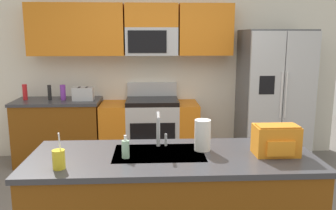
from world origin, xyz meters
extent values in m
cube|color=silver|center=(0.00, 2.15, 1.30)|extent=(5.20, 0.10, 2.60)
cube|color=orange|center=(-1.50, 1.94, 1.85)|extent=(0.70, 0.32, 0.70)
cube|color=orange|center=(-0.85, 1.94, 1.85)|extent=(0.60, 0.32, 0.70)
cube|color=orange|center=(0.58, 1.94, 1.85)|extent=(0.74, 0.32, 0.70)
cube|color=#B7BABF|center=(-0.17, 1.94, 1.69)|extent=(0.72, 0.32, 0.38)
cube|color=black|center=(-0.23, 1.78, 1.69)|extent=(0.52, 0.01, 0.30)
cube|color=orange|center=(-0.17, 1.94, 2.04)|extent=(0.72, 0.32, 0.32)
cube|color=brown|center=(-1.48, 1.80, 0.43)|extent=(1.14, 0.60, 0.86)
cube|color=#38383D|center=(-1.48, 1.80, 0.88)|extent=(1.17, 0.63, 0.04)
cube|color=#B7BABF|center=(-0.17, 1.80, 0.42)|extent=(0.72, 0.60, 0.84)
cube|color=black|center=(-0.17, 1.50, 0.45)|extent=(0.60, 0.01, 0.36)
cube|color=black|center=(-0.17, 1.80, 0.87)|extent=(0.72, 0.60, 0.06)
cube|color=#B7BABF|center=(-0.17, 2.07, 1.00)|extent=(0.72, 0.06, 0.20)
cube|color=orange|center=(-0.71, 1.80, 0.42)|extent=(0.36, 0.60, 0.84)
cube|color=orange|center=(0.33, 1.80, 0.42)|extent=(0.28, 0.60, 0.84)
cube|color=#4C4F54|center=(1.52, 1.75, 0.93)|extent=(0.90, 0.70, 1.85)
cube|color=#B7BABF|center=(1.30, 1.38, 0.93)|extent=(0.44, 0.04, 1.81)
cube|color=#B7BABF|center=(1.75, 1.38, 0.93)|extent=(0.44, 0.04, 1.81)
cylinder|color=silver|center=(1.49, 1.35, 1.02)|extent=(0.02, 0.02, 0.60)
cylinder|color=silver|center=(1.55, 1.35, 1.02)|extent=(0.02, 0.02, 0.60)
cube|color=black|center=(1.30, 1.36, 1.15)|extent=(0.20, 0.00, 0.24)
cube|color=#38383D|center=(-0.04, -0.56, 0.88)|extent=(2.12, 0.82, 0.04)
cube|color=#B7BABF|center=(-0.14, -0.51, 0.89)|extent=(0.68, 0.44, 0.03)
cube|color=#B7BABF|center=(-1.11, 1.75, 0.99)|extent=(0.28, 0.16, 0.18)
cube|color=black|center=(-1.16, 1.75, 1.08)|extent=(0.03, 0.11, 0.01)
cube|color=black|center=(-1.06, 1.75, 1.08)|extent=(0.03, 0.11, 0.01)
cylinder|color=black|center=(-1.58, 1.80, 1.00)|extent=(0.05, 0.05, 0.21)
cylinder|color=red|center=(-1.92, 1.83, 1.01)|extent=(0.06, 0.06, 0.22)
cylinder|color=purple|center=(-1.40, 1.80, 1.00)|extent=(0.07, 0.07, 0.21)
cylinder|color=#B7BABF|center=(-0.14, -0.34, 1.04)|extent=(0.03, 0.03, 0.28)
cylinder|color=#B7BABF|center=(-0.14, -0.44, 1.17)|extent=(0.02, 0.20, 0.02)
cylinder|color=#B7BABF|center=(-0.08, -0.34, 0.95)|extent=(0.02, 0.02, 0.10)
cylinder|color=yellow|center=(-0.81, -0.80, 0.96)|extent=(0.08, 0.08, 0.13)
cylinder|color=white|center=(-0.80, -0.80, 1.08)|extent=(0.01, 0.03, 0.14)
cylinder|color=#A5D8B2|center=(-0.38, -0.61, 0.97)|extent=(0.06, 0.06, 0.13)
cylinder|color=white|center=(-0.38, -0.61, 1.05)|extent=(0.02, 0.02, 0.04)
cylinder|color=white|center=(0.20, -0.46, 1.02)|extent=(0.12, 0.12, 0.24)
cube|color=orange|center=(0.73, -0.59, 1.01)|extent=(0.32, 0.20, 0.22)
cube|color=#C7701A|center=(0.73, -0.61, 1.11)|extent=(0.30, 0.14, 0.03)
cube|color=orange|center=(0.73, -0.69, 0.98)|extent=(0.20, 0.03, 0.11)
camera|label=1|loc=(-0.20, -3.06, 1.77)|focal=37.75mm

